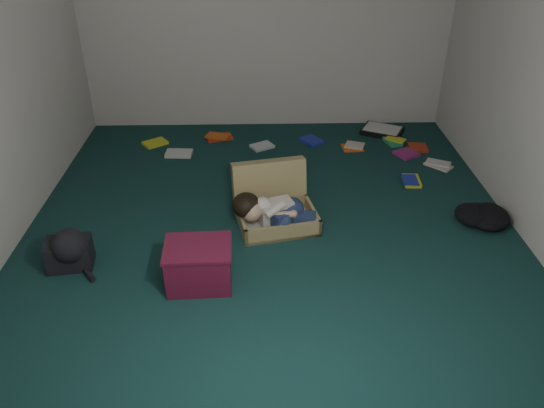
{
  "coord_description": "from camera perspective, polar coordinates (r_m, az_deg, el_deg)",
  "views": [
    {
      "loc": [
        -0.09,
        -3.57,
        2.43
      ],
      "look_at": [
        0.0,
        -0.15,
        0.35
      ],
      "focal_mm": 35.0,
      "sensor_mm": 36.0,
      "label": 1
    }
  ],
  "objects": [
    {
      "name": "floor",
      "position": [
        4.32,
        -0.05,
        -2.94
      ],
      "size": [
        4.5,
        4.5,
        0.0
      ],
      "primitive_type": "plane",
      "color": "#123331",
      "rests_on": "ground"
    },
    {
      "name": "wall_back",
      "position": [
        5.93,
        -0.65,
        20.28
      ],
      "size": [
        4.5,
        0.0,
        4.5
      ],
      "primitive_type": "plane",
      "rotation": [
        1.57,
        0.0,
        0.0
      ],
      "color": "silver",
      "rests_on": "ground"
    },
    {
      "name": "wall_front",
      "position": [
        1.74,
        1.84,
        -9.13
      ],
      "size": [
        4.5,
        0.0,
        4.5
      ],
      "primitive_type": "plane",
      "rotation": [
        -1.57,
        0.0,
        0.0
      ],
      "color": "silver",
      "rests_on": "ground"
    },
    {
      "name": "suitcase",
      "position": [
        4.41,
        0.19,
        -0.05
      ],
      "size": [
        0.74,
        0.72,
        0.46
      ],
      "rotation": [
        0.0,
        0.0,
        0.2
      ],
      "color": "#9F8C57",
      "rests_on": "floor"
    },
    {
      "name": "person",
      "position": [
        4.25,
        0.12,
        -0.73
      ],
      "size": [
        0.7,
        0.34,
        0.29
      ],
      "rotation": [
        0.0,
        0.0,
        0.2
      ],
      "color": "beige",
      "rests_on": "suitcase"
    },
    {
      "name": "maroon_bin",
      "position": [
        3.73,
        -7.87,
        -6.5
      ],
      "size": [
        0.47,
        0.38,
        0.32
      ],
      "rotation": [
        0.0,
        0.0,
        0.04
      ],
      "color": "#5A1229",
      "rests_on": "floor"
    },
    {
      "name": "backpack",
      "position": [
        4.16,
        -20.98,
        -4.9
      ],
      "size": [
        0.43,
        0.36,
        0.24
      ],
      "primitive_type": null,
      "rotation": [
        0.0,
        0.0,
        0.13
      ],
      "color": "black",
      "rests_on": "floor"
    },
    {
      "name": "clothing_pile",
      "position": [
        4.74,
        20.9,
        -0.85
      ],
      "size": [
        0.46,
        0.39,
        0.14
      ],
      "primitive_type": null,
      "rotation": [
        0.0,
        0.0,
        0.09
      ],
      "color": "black",
      "rests_on": "floor"
    },
    {
      "name": "paper_tray",
      "position": [
        6.18,
        11.76,
        7.74
      ],
      "size": [
        0.53,
        0.49,
        0.06
      ],
      "rotation": [
        0.0,
        0.0,
        -0.47
      ],
      "color": "black",
      "rests_on": "floor"
    },
    {
      "name": "book_scatter",
      "position": [
        5.64,
        5.23,
        5.76
      ],
      "size": [
        3.14,
        1.34,
        0.02
      ],
      "color": "yellow",
      "rests_on": "floor"
    }
  ]
}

